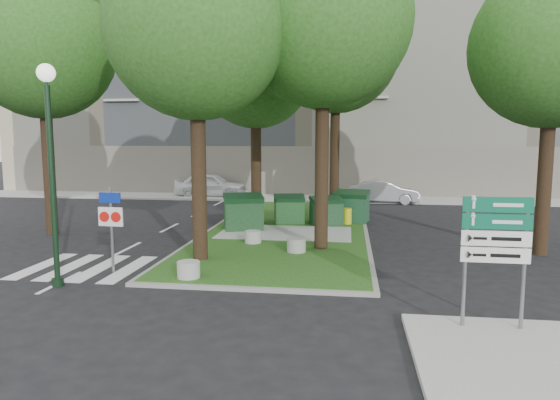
% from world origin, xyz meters
% --- Properties ---
extents(ground, '(120.00, 120.00, 0.00)m').
position_xyz_m(ground, '(0.00, 0.00, 0.00)').
color(ground, black).
rests_on(ground, ground).
extents(median_island, '(6.00, 16.00, 0.12)m').
position_xyz_m(median_island, '(0.50, 8.00, 0.06)').
color(median_island, '#194313').
rests_on(median_island, ground).
extents(median_kerb, '(6.30, 16.30, 0.10)m').
position_xyz_m(median_kerb, '(0.50, 8.00, 0.05)').
color(median_kerb, gray).
rests_on(median_kerb, ground).
extents(building_sidewalk, '(42.00, 3.00, 0.12)m').
position_xyz_m(building_sidewalk, '(0.00, 18.50, 0.06)').
color(building_sidewalk, '#999993').
rests_on(building_sidewalk, ground).
extents(zebra_crossing, '(5.00, 3.00, 0.01)m').
position_xyz_m(zebra_crossing, '(-3.75, 1.50, 0.01)').
color(zebra_crossing, silver).
rests_on(zebra_crossing, ground).
extents(apartment_building, '(41.00, 12.00, 16.00)m').
position_xyz_m(apartment_building, '(0.00, 26.00, 8.00)').
color(apartment_building, tan).
rests_on(apartment_building, ground).
extents(tree_median_near_left, '(5.20, 5.20, 10.53)m').
position_xyz_m(tree_median_near_left, '(-1.41, 2.56, 7.32)').
color(tree_median_near_left, black).
rests_on(tree_median_near_left, ground).
extents(tree_median_near_right, '(5.60, 5.60, 11.46)m').
position_xyz_m(tree_median_near_right, '(2.09, 4.56, 7.99)').
color(tree_median_near_right, black).
rests_on(tree_median_near_right, ground).
extents(tree_median_mid, '(4.80, 4.80, 9.99)m').
position_xyz_m(tree_median_mid, '(-0.91, 9.06, 6.98)').
color(tree_median_mid, black).
rests_on(tree_median_mid, ground).
extents(tree_median_far, '(5.80, 5.80, 11.93)m').
position_xyz_m(tree_median_far, '(2.29, 12.06, 8.32)').
color(tree_median_far, black).
rests_on(tree_median_far, ground).
extents(tree_street_left, '(5.40, 5.40, 11.00)m').
position_xyz_m(tree_street_left, '(-8.41, 6.06, 7.65)').
color(tree_street_left, black).
rests_on(tree_street_left, ground).
extents(tree_street_right, '(5.00, 5.00, 10.06)m').
position_xyz_m(tree_street_right, '(9.09, 5.06, 6.98)').
color(tree_street_right, black).
rests_on(tree_street_right, ground).
extents(dumpster_a, '(1.79, 1.50, 1.43)m').
position_xyz_m(dumpster_a, '(-1.23, 7.42, 0.80)').
color(dumpster_a, black).
rests_on(dumpster_a, median_island).
extents(dumpster_b, '(1.44, 1.12, 1.21)m').
position_xyz_m(dumpster_b, '(0.37, 9.25, 0.70)').
color(dumpster_b, '#134318').
rests_on(dumpster_b, median_island).
extents(dumpster_c, '(1.51, 1.28, 1.19)m').
position_xyz_m(dumpster_c, '(1.97, 8.99, 0.69)').
color(dumpster_c, '#0F3417').
rests_on(dumpster_c, median_island).
extents(dumpster_d, '(1.66, 1.33, 1.37)m').
position_xyz_m(dumpster_d, '(3.00, 9.96, 0.78)').
color(dumpster_d, '#123C22').
rests_on(dumpster_d, median_island).
extents(bollard_left, '(0.59, 0.59, 0.42)m').
position_xyz_m(bollard_left, '(-1.21, 0.50, 0.33)').
color(bollard_left, '#A5A4A0').
rests_on(bollard_left, median_island).
extents(bollard_right, '(0.60, 0.60, 0.43)m').
position_xyz_m(bollard_right, '(1.25, 3.82, 0.33)').
color(bollard_right, gray).
rests_on(bollard_right, median_island).
extents(bollard_mid, '(0.58, 0.58, 0.41)m').
position_xyz_m(bollard_mid, '(-0.38, 5.00, 0.33)').
color(bollard_mid, '#9F9E9A').
rests_on(bollard_mid, median_island).
extents(litter_bin, '(0.38, 0.38, 0.67)m').
position_xyz_m(litter_bin, '(2.83, 9.27, 0.46)').
color(litter_bin, gold).
rests_on(litter_bin, median_island).
extents(street_lamp, '(0.44, 0.44, 5.50)m').
position_xyz_m(street_lamp, '(-4.39, -0.30, 3.46)').
color(street_lamp, black).
rests_on(street_lamp, ground).
extents(traffic_sign_pole, '(0.72, 0.08, 2.39)m').
position_xyz_m(traffic_sign_pole, '(-3.59, 1.11, 1.53)').
color(traffic_sign_pole, slate).
rests_on(traffic_sign_pole, ground).
extents(directional_sign, '(1.26, 0.10, 2.52)m').
position_xyz_m(directional_sign, '(5.63, -2.00, 1.79)').
color(directional_sign, slate).
rests_on(directional_sign, sidewalk_corner).
extents(car_white, '(4.61, 1.97, 1.55)m').
position_xyz_m(car_white, '(-5.71, 18.74, 0.78)').
color(car_white, white).
rests_on(car_white, ground).
extents(car_silver, '(3.99, 1.46, 1.30)m').
position_xyz_m(car_silver, '(4.90, 17.30, 0.65)').
color(car_silver, '#B0B2B9').
rests_on(car_silver, ground).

